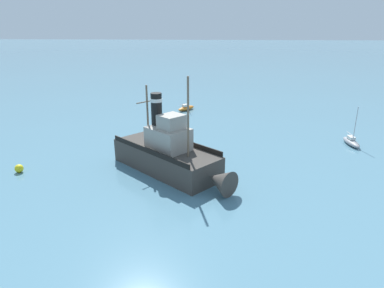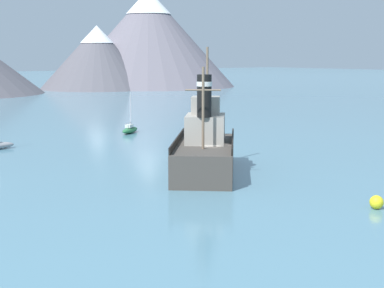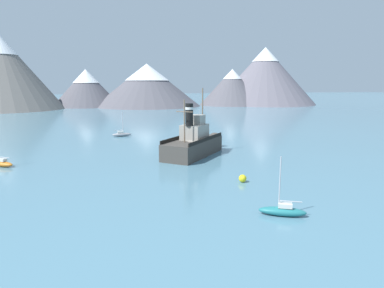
% 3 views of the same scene
% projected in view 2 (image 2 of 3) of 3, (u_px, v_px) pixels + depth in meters
% --- Properties ---
extents(ground_plane, '(600.00, 600.00, 0.00)m').
position_uv_depth(ground_plane, '(211.00, 175.00, 45.68)').
color(ground_plane, teal).
extents(old_tugboat, '(12.02, 13.06, 9.90)m').
position_uv_depth(old_tugboat, '(205.00, 149.00, 46.55)').
color(old_tugboat, '#423D38').
rests_on(old_tugboat, ground).
extents(sailboat_green, '(3.71, 3.14, 4.90)m').
position_uv_depth(sailboat_green, '(130.00, 130.00, 70.24)').
color(sailboat_green, '#286B3D').
rests_on(sailboat_green, ground).
extents(mooring_buoy, '(0.84, 0.84, 0.84)m').
position_uv_depth(mooring_buoy, '(377.00, 202.00, 35.53)').
color(mooring_buoy, yellow).
rests_on(mooring_buoy, ground).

